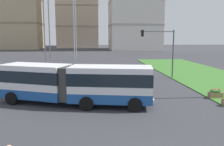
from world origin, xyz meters
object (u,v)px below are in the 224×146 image
flower_planter_4 (215,93)px  articulated_bus (74,83)px  traffic_light_far_right (162,45)px  car_maroon_sedan (59,71)px

flower_planter_4 → articulated_bus: bearing=-176.0°
articulated_bus → flower_planter_4: bearing=4.0°
flower_planter_4 → traffic_light_far_right: traffic_light_far_right is taller
articulated_bus → car_maroon_sedan: bearing=102.8°
articulated_bus → flower_planter_4: (11.68, 0.82, -1.23)m
articulated_bus → car_maroon_sedan: (-2.89, 12.72, -0.90)m
traffic_light_far_right → flower_planter_4: bearing=-79.7°
car_maroon_sedan → flower_planter_4: bearing=-39.2°
articulated_bus → traffic_light_far_right: traffic_light_far_right is taller
articulated_bus → traffic_light_far_right: bearing=47.4°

